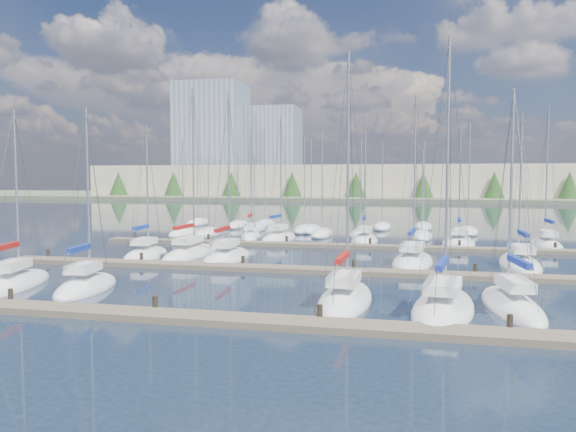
% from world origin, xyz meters
% --- Properties ---
extents(ground, '(400.00, 400.00, 0.00)m').
position_xyz_m(ground, '(0.00, 60.00, 0.00)').
color(ground, '#1D293A').
rests_on(ground, ground).
extents(dock_near, '(44.00, 1.93, 1.10)m').
position_xyz_m(dock_near, '(0.00, 2.01, 0.15)').
color(dock_near, '#6B5E4C').
rests_on(dock_near, ground).
extents(dock_mid, '(44.00, 1.93, 1.10)m').
position_xyz_m(dock_mid, '(0.00, 16.01, 0.15)').
color(dock_mid, '#6B5E4C').
rests_on(dock_mid, ground).
extents(dock_far, '(44.00, 1.93, 1.10)m').
position_xyz_m(dock_far, '(0.00, 30.01, 0.15)').
color(dock_far, '#6B5E4C').
rests_on(dock_far, ground).
extents(sailboat_e, '(4.04, 9.25, 14.10)m').
position_xyz_m(sailboat_e, '(9.49, 6.42, 0.18)').
color(sailboat_e, white).
rests_on(sailboat_e, ground).
extents(sailboat_b, '(4.28, 8.40, 11.25)m').
position_xyz_m(sailboat_b, '(-15.17, 7.07, 0.17)').
color(sailboat_b, white).
rests_on(sailboat_b, ground).
extents(sailboat_m, '(2.68, 8.59, 12.00)m').
position_xyz_m(sailboat_m, '(15.61, 21.97, 0.17)').
color(sailboat_m, white).
rests_on(sailboat_m, ground).
extents(sailboat_l, '(3.63, 9.14, 13.44)m').
position_xyz_m(sailboat_l, '(7.94, 21.50, 0.17)').
color(sailboat_l, white).
rests_on(sailboat_l, ground).
extents(sailboat_r, '(2.62, 8.54, 13.90)m').
position_xyz_m(sailboat_r, '(20.03, 34.57, 0.19)').
color(sailboat_r, white).
rests_on(sailboat_r, ground).
extents(sailboat_i, '(2.96, 9.16, 14.68)m').
position_xyz_m(sailboat_i, '(-10.11, 21.81, 0.19)').
color(sailboat_i, white).
rests_on(sailboat_i, ground).
extents(sailboat_n, '(3.30, 6.95, 12.36)m').
position_xyz_m(sailboat_n, '(-8.99, 35.56, 0.20)').
color(sailboat_n, white).
rests_on(sailboat_n, ground).
extents(sailboat_j, '(3.17, 8.42, 13.96)m').
position_xyz_m(sailboat_j, '(-6.46, 20.45, 0.18)').
color(sailboat_j, white).
rests_on(sailboat_j, ground).
extents(sailboat_h, '(2.97, 6.82, 11.52)m').
position_xyz_m(sailboat_h, '(-13.31, 20.13, 0.18)').
color(sailboat_h, white).
rests_on(sailboat_h, ground).
extents(sailboat_o, '(3.49, 7.45, 13.57)m').
position_xyz_m(sailboat_o, '(-5.74, 34.83, 0.19)').
color(sailboat_o, white).
rests_on(sailboat_o, ground).
extents(sailboat_q, '(3.59, 8.88, 12.56)m').
position_xyz_m(sailboat_q, '(12.20, 34.73, 0.17)').
color(sailboat_q, white).
rests_on(sailboat_q, ground).
extents(sailboat_d, '(2.78, 8.47, 13.76)m').
position_xyz_m(sailboat_d, '(4.60, 7.24, 0.18)').
color(sailboat_d, white).
rests_on(sailboat_d, ground).
extents(sailboat_c, '(3.46, 6.89, 11.34)m').
position_xyz_m(sailboat_c, '(-10.48, 7.24, 0.18)').
color(sailboat_c, white).
rests_on(sailboat_c, ground).
extents(sailboat_f, '(3.20, 8.26, 11.69)m').
position_xyz_m(sailboat_f, '(12.83, 7.67, 0.18)').
color(sailboat_f, white).
rests_on(sailboat_f, ground).
extents(sailboat_p, '(3.02, 7.99, 13.39)m').
position_xyz_m(sailboat_p, '(3.12, 34.92, 0.18)').
color(sailboat_p, white).
rests_on(sailboat_p, ground).
extents(distant_boats, '(36.93, 20.75, 13.30)m').
position_xyz_m(distant_boats, '(-4.34, 43.76, 0.29)').
color(distant_boats, '#9EA0A5').
rests_on(distant_boats, ground).
extents(shoreline, '(400.00, 60.00, 38.00)m').
position_xyz_m(shoreline, '(-13.29, 149.77, 7.44)').
color(shoreline, '#666B51').
rests_on(shoreline, ground).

